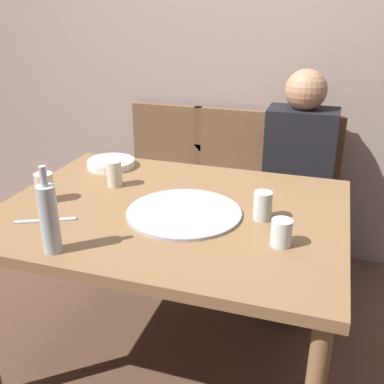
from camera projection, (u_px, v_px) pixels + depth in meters
ground_plane at (175, 353)px, 2.05m from camera, size 8.00×8.00×0.00m
back_wall at (240, 35)px, 2.55m from camera, size 6.00×0.10×2.60m
dining_table at (172, 225)px, 1.79m from camera, size 1.33×1.02×0.73m
pizza_tray at (184, 213)px, 1.71m from camera, size 0.44×0.44×0.01m
wine_bottle at (49, 218)px, 1.41m from camera, size 0.06×0.06×0.29m
tumbler_near at (281, 233)px, 1.48m from camera, size 0.07×0.07×0.09m
tumbler_far at (263, 206)px, 1.65m from camera, size 0.07×0.07×0.11m
wine_glass at (45, 187)px, 1.80m from camera, size 0.07×0.07×0.12m
short_glass at (114, 174)px, 1.95m from camera, size 0.06×0.06×0.11m
plate_stack at (111, 163)px, 2.19m from camera, size 0.23×0.23×0.03m
table_knife at (46, 220)px, 1.65m from camera, size 0.21×0.11×0.01m
chair_left at (161, 172)px, 2.76m from camera, size 0.44×0.44×0.90m
chair_middle at (224, 179)px, 2.65m from camera, size 0.44×0.44×0.90m
chair_right at (297, 187)px, 2.53m from camera, size 0.44×0.44×0.90m
guest_in_sweater at (297, 175)px, 2.35m from camera, size 0.36×0.56×1.17m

